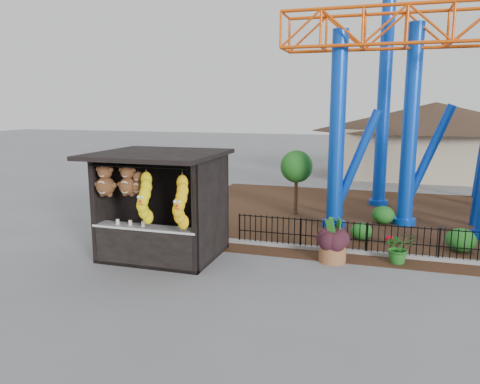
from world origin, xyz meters
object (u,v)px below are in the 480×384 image
(roller_coaster, at_px, (446,49))
(terracotta_planter, at_px, (332,252))
(prize_booth, at_px, (158,207))
(potted_plant, at_px, (399,247))

(roller_coaster, distance_m, terracotta_planter, 9.29)
(prize_booth, distance_m, roller_coaster, 12.00)
(roller_coaster, bearing_deg, prize_booth, -137.88)
(prize_booth, relative_size, potted_plant, 3.75)
(terracotta_planter, xyz_separation_m, potted_plant, (1.82, 0.43, 0.19))
(roller_coaster, relative_size, terracotta_planter, 14.16)
(roller_coaster, xyz_separation_m, terracotta_planter, (-3.23, -6.15, -6.17))
(prize_booth, height_order, roller_coaster, roller_coaster)
(terracotta_planter, height_order, potted_plant, potted_plant)
(prize_booth, height_order, potted_plant, prize_booth)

